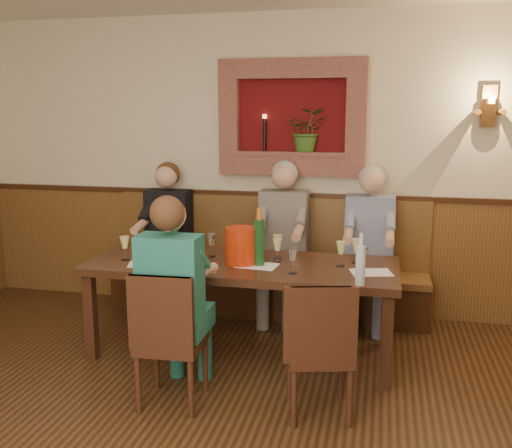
{
  "coord_description": "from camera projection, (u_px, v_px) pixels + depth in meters",
  "views": [
    {
      "loc": [
        1.04,
        -2.33,
        1.91
      ],
      "look_at": [
        0.1,
        1.9,
        1.05
      ],
      "focal_mm": 40.0,
      "sensor_mm": 36.0,
      "label": 1
    }
  ],
  "objects": [
    {
      "name": "wine_glass_11",
      "position": [
        356.0,
        251.0,
        4.41
      ],
      "size": [
        0.08,
        0.08,
        0.19
      ],
      "primitive_type": null,
      "color": "#CED07C",
      "rests_on": "dining_table"
    },
    {
      "name": "tasting_sheet_a",
      "position": [
        146.0,
        264.0,
        4.4
      ],
      "size": [
        0.3,
        0.25,
        0.0
      ],
      "primitive_type": "cube",
      "rotation": [
        0.0,
        0.0,
        0.29
      ],
      "color": "white",
      "rests_on": "dining_table"
    },
    {
      "name": "wine_glass_4",
      "position": [
        241.0,
        253.0,
        4.34
      ],
      "size": [
        0.08,
        0.08,
        0.19
      ],
      "primitive_type": null,
      "color": "#CED07C",
      "rests_on": "dining_table"
    },
    {
      "name": "wine_glass_2",
      "position": [
        158.0,
        252.0,
        4.39
      ],
      "size": [
        0.08,
        0.08,
        0.19
      ],
      "primitive_type": null,
      "color": "#CED07C",
      "rests_on": "dining_table"
    },
    {
      "name": "person_chair_front",
      "position": [
        176.0,
        315.0,
        3.8
      ],
      "size": [
        0.41,
        0.5,
        1.4
      ],
      "color": "#185057",
      "rests_on": "ground"
    },
    {
      "name": "wine_glass_7",
      "position": [
        341.0,
        254.0,
        4.33
      ],
      "size": [
        0.08,
        0.08,
        0.19
      ],
      "primitive_type": null,
      "color": "#CED07C",
      "rests_on": "dining_table"
    },
    {
      "name": "wine_glass_9",
      "position": [
        199.0,
        257.0,
        4.24
      ],
      "size": [
        0.08,
        0.08,
        0.19
      ],
      "primitive_type": null,
      "color": "#CED07C",
      "rests_on": "dining_table"
    },
    {
      "name": "wine_glass_8",
      "position": [
        362.0,
        261.0,
        4.11
      ],
      "size": [
        0.08,
        0.08,
        0.19
      ],
      "primitive_type": null,
      "color": "white",
      "rests_on": "dining_table"
    },
    {
      "name": "tasting_sheet_d",
      "position": [
        195.0,
        269.0,
        4.24
      ],
      "size": [
        0.35,
        0.29,
        0.0
      ],
      "primitive_type": "cube",
      "rotation": [
        0.0,
        0.0,
        0.29
      ],
      "color": "white",
      "rests_on": "dining_table"
    },
    {
      "name": "dining_table",
      "position": [
        242.0,
        272.0,
        4.47
      ],
      "size": [
        2.4,
        0.9,
        0.75
      ],
      "color": "black",
      "rests_on": "ground"
    },
    {
      "name": "tasting_sheet_b",
      "position": [
        257.0,
        265.0,
        4.35
      ],
      "size": [
        0.32,
        0.25,
        0.0
      ],
      "primitive_type": "cube",
      "rotation": [
        0.0,
        0.0,
        -0.1
      ],
      "color": "white",
      "rests_on": "dining_table"
    },
    {
      "name": "wine_bottle_green_b",
      "position": [
        174.0,
        235.0,
        4.73
      ],
      "size": [
        0.08,
        0.08,
        0.37
      ],
      "rotation": [
        0.0,
        0.0,
        -0.12
      ],
      "color": "#19471E",
      "rests_on": "dining_table"
    },
    {
      "name": "chair_near_right",
      "position": [
        319.0,
        376.0,
        3.61
      ],
      "size": [
        0.48,
        0.48,
        0.9
      ],
      "rotation": [
        0.0,
        0.0,
        0.24
      ],
      "color": "black",
      "rests_on": "ground"
    },
    {
      "name": "wine_bottle_green_a",
      "position": [
        259.0,
        241.0,
        4.33
      ],
      "size": [
        0.11,
        0.11,
        0.44
      ],
      "rotation": [
        0.0,
        0.0,
        -0.37
      ],
      "color": "#19471E",
      "rests_on": "dining_table"
    },
    {
      "name": "spittoon_bucket",
      "position": [
        241.0,
        246.0,
        4.39
      ],
      "size": [
        0.26,
        0.26,
        0.28
      ],
      "primitive_type": "cylinder",
      "rotation": [
        0.0,
        0.0,
        -0.03
      ],
      "color": "red",
      "rests_on": "dining_table"
    },
    {
      "name": "chair_near_left",
      "position": [
        172.0,
        365.0,
        3.75
      ],
      "size": [
        0.43,
        0.43,
        0.92
      ],
      "rotation": [
        0.0,
        0.0,
        0.05
      ],
      "color": "black",
      "rests_on": "ground"
    },
    {
      "name": "tasting_sheet_c",
      "position": [
        371.0,
        272.0,
        4.17
      ],
      "size": [
        0.33,
        0.27,
        0.0
      ],
      "primitive_type": "cube",
      "rotation": [
        0.0,
        0.0,
        0.25
      ],
      "color": "white",
      "rests_on": "dining_table"
    },
    {
      "name": "wine_glass_10",
      "position": [
        278.0,
        247.0,
        4.55
      ],
      "size": [
        0.08,
        0.08,
        0.19
      ],
      "primitive_type": null,
      "color": "#CED07C",
      "rests_on": "dining_table"
    },
    {
      "name": "wall_sconce",
      "position": [
        489.0,
        107.0,
        4.84
      ],
      "size": [
        0.25,
        0.2,
        0.35
      ],
      "color": "brown",
      "rests_on": "ground"
    },
    {
      "name": "bench",
      "position": [
        266.0,
        280.0,
        5.44
      ],
      "size": [
        3.0,
        0.45,
        1.11
      ],
      "color": "#381E0F",
      "rests_on": "ground"
    },
    {
      "name": "room_shell",
      "position": [
        138.0,
        117.0,
        2.46
      ],
      "size": [
        6.04,
        6.04,
        2.82
      ],
      "color": "beige",
      "rests_on": "ground"
    },
    {
      "name": "wine_glass_1",
      "position": [
        162.0,
        243.0,
        4.66
      ],
      "size": [
        0.08,
        0.08,
        0.19
      ],
      "primitive_type": null,
      "color": "white",
      "rests_on": "dining_table"
    },
    {
      "name": "person_bench_mid",
      "position": [
        282.0,
        255.0,
        5.24
      ],
      "size": [
        0.44,
        0.54,
        1.47
      ],
      "color": "#504A49",
      "rests_on": "ground"
    },
    {
      "name": "wine_glass_0",
      "position": [
        125.0,
        248.0,
        4.5
      ],
      "size": [
        0.08,
        0.08,
        0.19
      ],
      "primitive_type": null,
      "color": "#CED07C",
      "rests_on": "dining_table"
    },
    {
      "name": "person_bench_left",
      "position": [
        166.0,
        250.0,
        5.49
      ],
      "size": [
        0.42,
        0.52,
        1.43
      ],
      "color": "black",
      "rests_on": "ground"
    },
    {
      "name": "wine_glass_5",
      "position": [
        277.0,
        250.0,
        4.43
      ],
      "size": [
        0.08,
        0.08,
        0.19
      ],
      "primitive_type": null,
      "color": "#CED07C",
      "rests_on": "dining_table"
    },
    {
      "name": "wine_glass_3",
      "position": [
        212.0,
        245.0,
        4.61
      ],
      "size": [
        0.08,
        0.08,
        0.19
      ],
      "primitive_type": null,
      "color": "white",
      "rests_on": "dining_table"
    },
    {
      "name": "wall_niche",
      "position": [
        296.0,
        123.0,
        5.24
      ],
      "size": [
        1.36,
        0.3,
        1.06
      ],
      "color": "#580C0D",
      "rests_on": "ground"
    },
    {
      "name": "person_bench_right",
      "position": [
        368.0,
        261.0,
        5.08
      ],
      "size": [
        0.43,
        0.52,
        1.44
      ],
      "color": "navy",
      "rests_on": "ground"
    },
    {
      "name": "water_bottle",
      "position": [
        360.0,
        264.0,
        3.85
      ],
      "size": [
        0.08,
        0.08,
        0.36
      ],
      "rotation": [
        0.0,
        0.0,
        0.22
      ],
      "color": "silver",
      "rests_on": "dining_table"
    },
    {
      "name": "wainscoting",
      "position": [
        149.0,
        394.0,
        2.71
      ],
      "size": [
        6.02,
        6.02,
        1.15
      ],
      "color": "brown",
      "rests_on": "ground"
    },
    {
      "name": "wine_glass_6",
      "position": [
        293.0,
        261.0,
        4.13
      ],
      "size": [
        0.08,
        0.08,
        0.19
      ],
      "primitive_type": null,
      "color": "white",
      "rests_on": "dining_table"
    }
  ]
}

